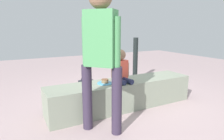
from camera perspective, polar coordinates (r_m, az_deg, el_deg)
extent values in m
plane|color=#AC9294|center=(3.13, 3.02, -10.63)|extent=(12.00, 12.00, 0.00)
cube|color=gray|center=(3.06, 3.06, -6.98)|extent=(2.31, 0.50, 0.42)
cylinder|color=#1D2343|center=(2.83, 2.05, -3.25)|extent=(0.12, 0.26, 0.08)
cylinder|color=#1D2343|center=(2.87, 4.19, -3.06)|extent=(0.12, 0.26, 0.08)
cube|color=#E7533F|center=(2.92, 2.39, 0.09)|extent=(0.23, 0.17, 0.28)
sphere|color=#8C664C|center=(2.88, 2.42, 4.43)|extent=(0.16, 0.16, 0.16)
cylinder|color=#8C664C|center=(2.89, 0.24, -0.15)|extent=(0.05, 0.05, 0.21)
cylinder|color=#8C664C|center=(2.96, 4.47, 0.14)|extent=(0.05, 0.05, 0.21)
cylinder|color=#32283C|center=(2.25, 1.38, -9.06)|extent=(0.12, 0.12, 0.79)
cylinder|color=#32283C|center=(2.38, -7.22, -7.93)|extent=(0.12, 0.12, 0.79)
cube|color=#4A9256|center=(2.17, -3.26, 9.12)|extent=(0.38, 0.39, 0.61)
cylinder|color=#4A9256|center=(2.11, 1.25, 7.53)|extent=(0.09, 0.09, 0.57)
cylinder|color=#4A9256|center=(2.24, -7.46, 7.70)|extent=(0.09, 0.09, 0.57)
cylinder|color=#4CA5D8|center=(2.85, -2.07, -3.83)|extent=(0.22, 0.22, 0.01)
cylinder|color=olive|center=(2.84, -2.08, -3.28)|extent=(0.10, 0.10, 0.05)
cylinder|color=brown|center=(2.84, -2.08, -2.76)|extent=(0.10, 0.10, 0.01)
cube|color=silver|center=(2.87, -0.90, -3.55)|extent=(0.11, 0.04, 0.00)
cube|color=#4C99E0|center=(3.65, 3.87, -5.01)|extent=(0.20, 0.08, 0.28)
torus|color=white|center=(3.59, 3.29, -2.99)|extent=(0.08, 0.01, 0.08)
torus|color=white|center=(3.63, 4.49, -2.81)|extent=(0.08, 0.01, 0.08)
cylinder|color=black|center=(4.65, 6.66, -2.83)|extent=(0.36, 0.36, 0.04)
cylinder|color=black|center=(4.55, 6.81, 3.29)|extent=(0.11, 0.11, 0.96)
cylinder|color=silver|center=(3.92, -3.64, -4.83)|extent=(0.07, 0.07, 0.14)
cone|color=silver|center=(3.90, -3.66, -3.65)|extent=(0.07, 0.07, 0.03)
cylinder|color=blue|center=(3.89, -3.66, -3.37)|extent=(0.03, 0.03, 0.01)
cylinder|color=silver|center=(4.15, 1.20, -3.75)|extent=(0.06, 0.06, 0.16)
cone|color=silver|center=(4.13, 1.20, -2.52)|extent=(0.05, 0.05, 0.03)
cylinder|color=blue|center=(4.12, 1.20, -2.22)|extent=(0.03, 0.03, 0.02)
cube|color=white|center=(3.95, 7.29, -4.74)|extent=(0.38, 0.34, 0.15)
cube|color=black|center=(3.85, -7.57, -4.59)|extent=(0.28, 0.11, 0.23)
torus|color=black|center=(3.82, -7.62, -2.97)|extent=(0.21, 0.01, 0.21)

